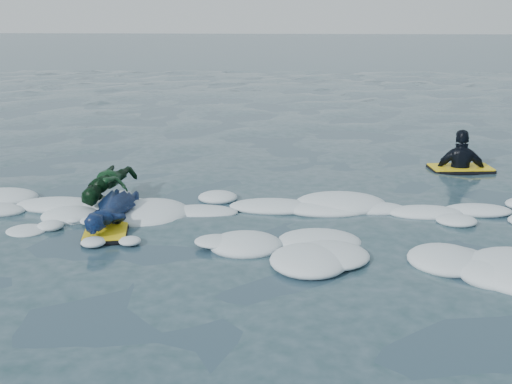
% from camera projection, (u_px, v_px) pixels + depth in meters
% --- Properties ---
extents(ground, '(120.00, 120.00, 0.00)m').
position_uv_depth(ground, '(195.00, 253.00, 7.31)').
color(ground, '#19343C').
rests_on(ground, ground).
extents(foam_band, '(12.00, 3.10, 0.30)m').
position_uv_depth(foam_band, '(207.00, 224.00, 8.30)').
color(foam_band, white).
rests_on(foam_band, ground).
extents(prone_woman_unit, '(0.70, 1.50, 0.37)m').
position_uv_depth(prone_woman_unit, '(111.00, 213.00, 8.13)').
color(prone_woman_unit, black).
rests_on(prone_woman_unit, ground).
extents(prone_child_unit, '(0.78, 1.32, 0.49)m').
position_uv_depth(prone_child_unit, '(109.00, 188.00, 9.02)').
color(prone_child_unit, black).
rests_on(prone_child_unit, ground).
extents(waiting_rider_unit, '(1.10, 0.68, 1.57)m').
position_uv_depth(waiting_rider_unit, '(460.00, 174.00, 10.95)').
color(waiting_rider_unit, black).
rests_on(waiting_rider_unit, ground).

